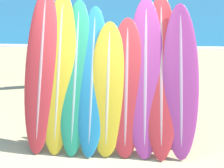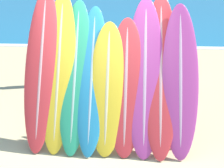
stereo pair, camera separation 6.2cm
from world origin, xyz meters
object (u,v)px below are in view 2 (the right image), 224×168
surfboard_slot_6 (145,74)px  surfboard_slot_2 (75,74)px  surfboard_slot_1 (59,70)px  surfboard_slot_7 (161,73)px  person_far_left (53,52)px  surfboard_rack (108,121)px  person_mid_beach (143,38)px  surfboard_slot_0 (41,67)px  surfboard_slot_5 (126,85)px  surfboard_slot_3 (92,78)px  person_near_water (180,47)px  surfboard_slot_4 (107,87)px  surfboard_slot_8 (180,79)px

surfboard_slot_6 → surfboard_slot_2: bearing=-179.2°
surfboard_slot_1 → surfboard_slot_7: 1.61m
surfboard_slot_7 → person_far_left: (-2.49, 2.93, -0.29)m
surfboard_rack → person_mid_beach: size_ratio=1.46×
surfboard_slot_1 → surfboard_slot_6: surfboard_slot_1 is taller
surfboard_rack → surfboard_slot_2: bearing=162.4°
person_mid_beach → surfboard_slot_0: bearing=-31.9°
surfboard_slot_5 → person_far_left: (-1.95, 3.05, -0.12)m
surfboard_rack → surfboard_slot_3: bearing=151.2°
person_mid_beach → surfboard_slot_3: bearing=-23.2°
surfboard_slot_7 → person_mid_beach: size_ratio=1.36×
surfboard_slot_3 → person_far_left: 3.32m
surfboard_slot_7 → person_near_water: surfboard_slot_7 is taller
surfboard_slot_1 → surfboard_slot_3: 0.55m
surfboard_slot_4 → surfboard_slot_8: size_ratio=0.87×
person_mid_beach → surfboard_slot_6: bearing=-14.0°
surfboard_slot_7 → surfboard_slot_0: bearing=-179.4°
person_mid_beach → person_far_left: bearing=-60.7°
surfboard_slot_1 → surfboard_slot_7: size_ratio=1.02×
surfboard_slot_6 → person_near_water: surfboard_slot_6 is taller
surfboard_slot_8 → person_mid_beach: size_ratio=1.29×
surfboard_slot_7 → person_near_water: bearing=78.0°
surfboard_slot_4 → surfboard_slot_7: bearing=9.9°
surfboard_slot_1 → surfboard_slot_4: size_ratio=1.23×
surfboard_slot_1 → surfboard_slot_8: (1.90, -0.04, -0.08)m
person_far_left → surfboard_rack: bearing=-114.6°
surfboard_slot_4 → surfboard_slot_5: bearing=5.4°
surfboard_slot_2 → person_far_left: size_ratio=1.40×
surfboard_slot_3 → person_near_water: size_ratio=1.25×
surfboard_slot_0 → surfboard_slot_2: bearing=-2.3°
surfboard_slot_0 → surfboard_slot_1: surfboard_slot_0 is taller
surfboard_slot_2 → surfboard_rack: bearing=-17.6°
surfboard_slot_8 → person_near_water: 3.58m
surfboard_slot_7 → surfboard_slot_4: bearing=-170.1°
surfboard_slot_4 → surfboard_slot_7: size_ratio=0.83×
surfboard_slot_4 → person_near_water: surfboard_slot_4 is taller
surfboard_slot_4 → surfboard_slot_7: 0.86m
surfboard_rack → surfboard_slot_8: size_ratio=1.13×
surfboard_slot_8 → person_near_water: bearing=82.9°
surfboard_slot_5 → surfboard_slot_6: bearing=17.2°
surfboard_slot_4 → person_near_water: (1.56, 3.62, -0.02)m
surfboard_slot_5 → person_mid_beach: (0.33, 5.17, -0.06)m
surfboard_slot_2 → surfboard_slot_7: bearing=1.8°
person_mid_beach → person_far_left: size_ratio=1.07×
surfboard_slot_5 → person_near_water: (1.28, 3.59, -0.05)m
person_near_water → person_mid_beach: bearing=16.4°
surfboard_slot_5 → surfboard_slot_0: bearing=175.9°
surfboard_slot_7 → person_mid_beach: surfboard_slot_7 is taller
surfboard_slot_3 → surfboard_slot_8: surfboard_slot_8 is taller
surfboard_slot_0 → surfboard_slot_7: bearing=0.6°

